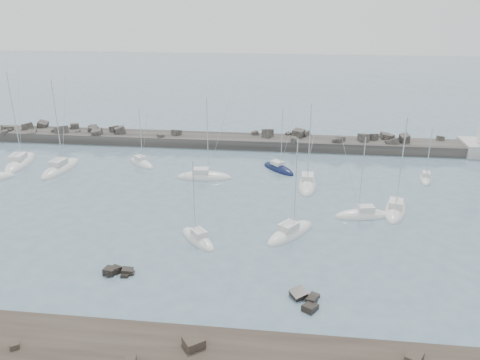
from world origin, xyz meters
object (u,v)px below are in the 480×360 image
object	(u,v)px
sailboat_13	(141,164)
sailboat_4	(204,177)
sailboat_6	(307,185)
sailboat_3	(61,169)
sailboat_5	(198,239)
sailboat_12	(425,179)
sailboat_7	(290,233)
sailboat_10	(395,210)
sailboat_1	(20,163)
sailboat_9	(362,216)
sailboat_8	(278,169)

from	to	relation	value
sailboat_13	sailboat_4	bearing A→B (deg)	-23.46
sailboat_6	sailboat_3	bearing A→B (deg)	176.59
sailboat_3	sailboat_5	distance (m)	34.90
sailboat_4	sailboat_12	xyz separation A→B (m)	(34.77, 3.34, 0.00)
sailboat_13	sailboat_12	bearing A→B (deg)	-2.28
sailboat_3	sailboat_6	distance (m)	40.78
sailboat_6	sailboat_5	bearing A→B (deg)	-124.70
sailboat_4	sailboat_7	size ratio (longest dim) A/B	1.06
sailboat_4	sailboat_5	bearing A→B (deg)	-81.20
sailboat_7	sailboat_10	xyz separation A→B (m)	(13.87, 8.31, 0.01)
sailboat_1	sailboat_9	xyz separation A→B (m)	(56.07, -14.34, -0.01)
sailboat_4	sailboat_9	bearing A→B (deg)	-26.17
sailboat_6	sailboat_10	xyz separation A→B (m)	(11.59, -7.78, -0.00)
sailboat_4	sailboat_9	xyz separation A→B (m)	(23.27, -11.43, 0.00)
sailboat_3	sailboat_13	world-z (taller)	sailboat_3
sailboat_6	sailboat_7	size ratio (longest dim) A/B	1.07
sailboat_5	sailboat_9	xyz separation A→B (m)	(20.12, 8.92, -0.00)
sailboat_10	sailboat_13	size ratio (longest dim) A/B	1.27
sailboat_10	sailboat_13	bearing A→B (deg)	160.06
sailboat_4	sailboat_3	bearing A→B (deg)	177.74
sailboat_7	sailboat_5	bearing A→B (deg)	-165.47
sailboat_1	sailboat_3	bearing A→B (deg)	-13.16
sailboat_3	sailboat_13	xyz separation A→B (m)	(12.50, 4.23, -0.02)
sailboat_1	sailboat_7	world-z (taller)	sailboat_1
sailboat_7	sailboat_13	xyz separation A→B (m)	(-25.93, 22.75, -0.01)
sailboat_4	sailboat_13	size ratio (longest dim) A/B	1.27
sailboat_12	sailboat_13	distance (m)	46.79
sailboat_8	sailboat_9	size ratio (longest dim) A/B	0.97
sailboat_9	sailboat_13	distance (m)	38.97
sailboat_3	sailboat_12	bearing A→B (deg)	2.29
sailboat_9	sailboat_1	bearing A→B (deg)	165.65
sailboat_5	sailboat_8	world-z (taller)	sailboat_8
sailboat_10	sailboat_1	bearing A→B (deg)	168.66
sailboat_5	sailboat_13	distance (m)	29.69
sailboat_6	sailboat_13	xyz separation A→B (m)	(-28.21, 6.66, -0.02)
sailboat_6	sailboat_7	distance (m)	16.25
sailboat_7	sailboat_9	distance (m)	11.14
sailboat_1	sailboat_3	distance (m)	8.55
sailboat_6	sailboat_10	distance (m)	13.96
sailboat_3	sailboat_12	size ratio (longest dim) A/B	1.75
sailboat_9	sailboat_12	distance (m)	18.72
sailboat_4	sailboat_9	size ratio (longest dim) A/B	1.17
sailboat_1	sailboat_8	xyz separation A→B (m)	(44.39, 2.24, -0.02)
sailboat_3	sailboat_13	bearing A→B (deg)	18.71
sailboat_1	sailboat_7	xyz separation A→B (m)	(46.75, -20.46, -0.01)
sailboat_5	sailboat_13	size ratio (longest dim) A/B	0.98
sailboat_1	sailboat_7	bearing A→B (deg)	-23.64
sailboat_6	sailboat_10	size ratio (longest dim) A/B	1.01
sailboat_5	sailboat_9	distance (m)	22.01
sailboat_1	sailboat_5	xyz separation A→B (m)	(35.95, -23.26, -0.01)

